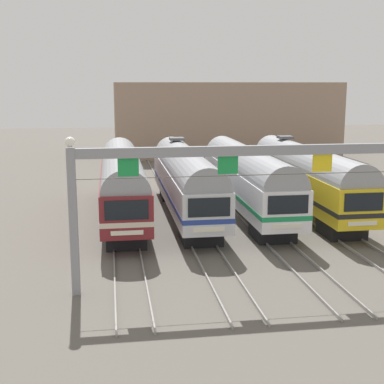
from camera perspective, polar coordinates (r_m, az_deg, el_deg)
ground_plane at (r=38.45m, az=2.57°, el=-2.45°), size 160.00×160.00×0.00m
track_bed at (r=54.87m, az=-0.85°, el=1.81°), size 14.59×70.00×0.15m
commuter_train_maroon at (r=37.19m, az=-7.34°, el=1.23°), size 2.88×18.06×4.77m
commuter_train_silver at (r=37.54m, az=-0.66°, el=1.42°), size 2.88×18.06×5.05m
commuter_train_white at (r=38.37m, az=5.80°, el=1.57°), size 2.88×18.06×4.77m
commuter_train_yellow at (r=39.67m, az=11.92°, el=1.71°), size 2.88×18.06×5.05m
catenary_gantry at (r=24.57m, az=8.75°, el=1.81°), size 18.33×0.44×6.97m
maintenance_building at (r=71.62m, az=3.51°, el=7.70°), size 28.64×10.00×9.30m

